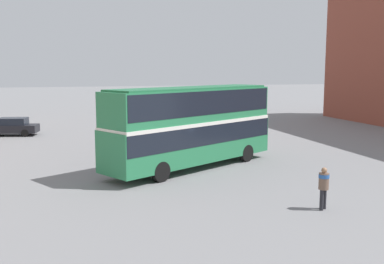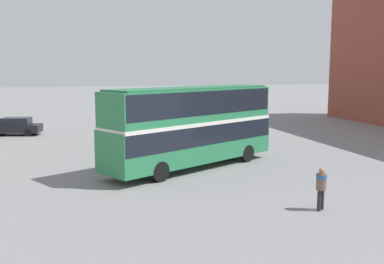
# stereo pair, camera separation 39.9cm
# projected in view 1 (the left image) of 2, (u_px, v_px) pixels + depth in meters

# --- Properties ---
(ground_plane) EXTENTS (240.00, 240.00, 0.00)m
(ground_plane) POSITION_uv_depth(u_px,v_px,m) (168.00, 172.00, 24.71)
(ground_plane) COLOR slate
(double_decker_bus) EXTENTS (11.05, 7.79, 4.63)m
(double_decker_bus) POSITION_uv_depth(u_px,v_px,m) (192.00, 122.00, 25.45)
(double_decker_bus) COLOR #287A4C
(double_decker_bus) RESTS_ON ground_plane
(pedestrian_foreground) EXTENTS (0.59, 0.59, 1.75)m
(pedestrian_foreground) POSITION_uv_depth(u_px,v_px,m) (324.00, 184.00, 18.05)
(pedestrian_foreground) COLOR #232328
(pedestrian_foreground) RESTS_ON ground_plane
(parked_car_kerb_near) EXTENTS (4.61, 2.54, 1.52)m
(parked_car_kerb_near) POSITION_uv_depth(u_px,v_px,m) (12.00, 127.00, 38.05)
(parked_car_kerb_near) COLOR black
(parked_car_kerb_near) RESTS_ON ground_plane
(parked_car_kerb_far) EXTENTS (4.21, 2.06, 1.59)m
(parked_car_kerb_far) POSITION_uv_depth(u_px,v_px,m) (176.00, 128.00, 36.65)
(parked_car_kerb_far) COLOR maroon
(parked_car_kerb_far) RESTS_ON ground_plane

